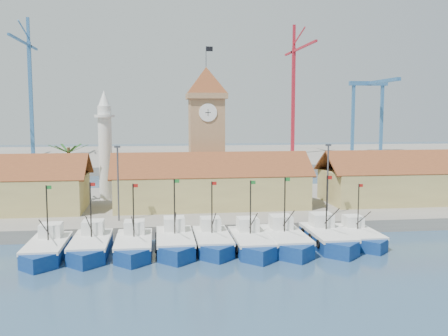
{
  "coord_description": "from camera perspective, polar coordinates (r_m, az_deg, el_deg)",
  "views": [
    {
      "loc": [
        -7.37,
        -48.14,
        14.15
      ],
      "look_at": [
        1.58,
        18.0,
        7.04
      ],
      "focal_mm": 40.0,
      "sensor_mm": 36.0,
      "label": 1
    }
  ],
  "objects": [
    {
      "name": "hall_center",
      "position": [
        69.28,
        -1.52,
        -2.36
      ],
      "size": [
        27.04,
        10.13,
        7.61
      ],
      "color": "tan",
      "rests_on": "quay"
    },
    {
      "name": "gantry",
      "position": [
        169.72,
        16.58,
        7.82
      ],
      "size": [
        13.0,
        22.0,
        23.2
      ],
      "color": "#32679B",
      "rests_on": "terminal"
    },
    {
      "name": "crane_red_right",
      "position": [
        157.92,
        8.07,
        9.62
      ],
      "size": [
        1.0,
        32.15,
        39.85
      ],
      "color": "#AE1A29",
      "rests_on": "terminal"
    },
    {
      "name": "boat_3",
      "position": [
        52.65,
        -5.6,
        -8.62
      ],
      "size": [
        3.82,
        10.45,
        7.91
      ],
      "color": "navy",
      "rests_on": "ground"
    },
    {
      "name": "terminal",
      "position": [
        158.85,
        -5.02,
        1.31
      ],
      "size": [
        240.0,
        80.0,
        2.0
      ],
      "primitive_type": "cube",
      "color": "gray",
      "rests_on": "ground"
    },
    {
      "name": "boat_2",
      "position": [
        52.3,
        -10.28,
        -8.83
      ],
      "size": [
        3.64,
        9.98,
        7.55
      ],
      "color": "navy",
      "rests_on": "ground"
    },
    {
      "name": "palm_tree",
      "position": [
        75.62,
        -17.28,
        -0.2
      ],
      "size": [
        5.6,
        5.03,
        8.39
      ],
      "color": "brown",
      "rests_on": "quay"
    },
    {
      "name": "boat_6",
      "position": [
        53.63,
        7.17,
        -8.35
      ],
      "size": [
        3.85,
        10.56,
        7.99
      ],
      "color": "navy",
      "rests_on": "ground"
    },
    {
      "name": "boat_7",
      "position": [
        55.36,
        11.91,
        -7.97
      ],
      "size": [
        3.89,
        10.65,
        8.06
      ],
      "color": "navy",
      "rests_on": "ground"
    },
    {
      "name": "quay",
      "position": [
        73.74,
        -1.85,
        -4.39
      ],
      "size": [
        140.0,
        32.0,
        1.5
      ],
      "primitive_type": "cube",
      "color": "gray",
      "rests_on": "ground"
    },
    {
      "name": "boat_8",
      "position": [
        57.43,
        15.33,
        -7.67
      ],
      "size": [
        3.35,
        9.18,
        6.95
      ],
      "color": "navy",
      "rests_on": "ground"
    },
    {
      "name": "boat_4",
      "position": [
        53.07,
        -1.28,
        -8.51
      ],
      "size": [
        3.65,
        9.99,
        7.56
      ],
      "color": "navy",
      "rests_on": "ground"
    },
    {
      "name": "hall_right",
      "position": [
        79.34,
        22.13,
        -1.73
      ],
      "size": [
        31.2,
        10.13,
        7.61
      ],
      "color": "tan",
      "rests_on": "quay"
    },
    {
      "name": "boat_0",
      "position": [
        53.05,
        -19.62,
        -8.87
      ],
      "size": [
        3.66,
        10.03,
        7.59
      ],
      "color": "navy",
      "rests_on": "ground"
    },
    {
      "name": "lamp_posts",
      "position": [
        61.13,
        -0.25,
        -1.13
      ],
      "size": [
        80.7,
        0.25,
        9.03
      ],
      "color": "#3F3F44",
      "rests_on": "quay"
    },
    {
      "name": "boat_1",
      "position": [
        52.88,
        -15.01,
        -8.76
      ],
      "size": [
        3.73,
        10.23,
        7.74
      ],
      "color": "navy",
      "rests_on": "ground"
    },
    {
      "name": "crane_blue_near",
      "position": [
        159.66,
        -21.37,
        9.34
      ],
      "size": [
        1.0,
        30.63,
        40.63
      ],
      "color": "#32679B",
      "rests_on": "terminal"
    },
    {
      "name": "boat_5",
      "position": [
        52.59,
        3.21,
        -8.63
      ],
      "size": [
        3.74,
        10.24,
        7.75
      ],
      "color": "navy",
      "rests_on": "ground"
    },
    {
      "name": "ground",
      "position": [
        50.71,
        0.97,
        -10.12
      ],
      "size": [
        400.0,
        400.0,
        0.0
      ],
      "primitive_type": "plane",
      "color": "navy",
      "rests_on": "ground"
    },
    {
      "name": "minaret",
      "position": [
        76.65,
        -13.42,
        2.61
      ],
      "size": [
        3.0,
        3.0,
        16.3
      ],
      "color": "silver",
      "rests_on": "quay"
    },
    {
      "name": "clock_tower",
      "position": [
        74.53,
        -2.04,
        4.39
      ],
      "size": [
        5.8,
        5.8,
        22.7
      ],
      "color": "#A47B54",
      "rests_on": "quay"
    }
  ]
}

